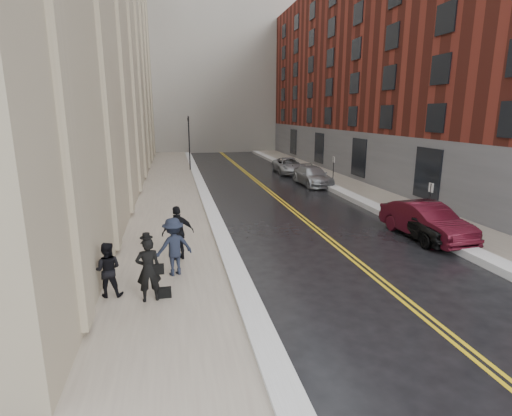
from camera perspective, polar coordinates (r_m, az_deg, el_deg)
name	(u,v)px	position (r m, az deg, el deg)	size (l,w,h in m)	color
ground	(343,329)	(11.10, 12.37, -16.55)	(160.00, 160.00, 0.00)	black
sidewalk_left	(170,202)	(25.31, -12.25, 0.78)	(4.00, 64.00, 0.15)	gray
sidewalk_right	(370,194)	(28.51, 16.00, 1.98)	(3.00, 64.00, 0.15)	gray
lane_stripe_a	(277,199)	(26.15, 3.00, 1.32)	(0.12, 64.00, 0.01)	gold
lane_stripe_b	(280,199)	(26.21, 3.51, 1.34)	(0.12, 64.00, 0.01)	gold
snow_ridge_left	(207,200)	(25.37, -7.05, 1.15)	(0.70, 60.80, 0.26)	white
snow_ridge_right	(345,194)	(27.69, 12.61, 2.01)	(0.85, 60.80, 0.30)	white
building_right	(431,70)	(38.55, 23.68, 17.61)	(14.00, 50.00, 18.00)	maroon
tower_far_right	(271,17)	(78.64, 2.12, 25.57)	(22.00, 18.00, 44.00)	slate
traffic_signal	(189,139)	(38.82, -9.54, 9.72)	(0.18, 0.15, 5.20)	black
parking_sign_near	(430,201)	(21.01, 23.56, 0.96)	(0.06, 0.35, 2.23)	black
parking_sign_far	(333,168)	(31.41, 11.00, 5.64)	(0.06, 0.35, 2.23)	black
car_black	(424,220)	(19.49, 22.89, -1.57)	(1.88, 4.69, 1.60)	black
car_maroon	(426,221)	(19.37, 23.15, -1.70)	(1.68, 4.82, 1.59)	#430B17
car_silver_near	(312,176)	(31.35, 8.07, 4.56)	(2.01, 4.95, 1.44)	#9B9EA2
car_silver_far	(289,166)	(37.34, 4.72, 6.05)	(2.34, 5.07, 1.41)	#A8AAB0
pedestrian_main	(148,270)	(11.99, -15.13, -8.49)	(0.70, 0.46, 1.92)	black
pedestrian_a	(107,269)	(12.70, -20.45, -8.23)	(0.81, 0.63, 1.67)	black
pedestrian_b	(174,247)	(13.68, -11.68, -5.41)	(1.27, 0.73, 1.97)	black
pedestrian_c	(178,233)	(15.06, -11.08, -3.51)	(1.19, 0.50, 2.03)	black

